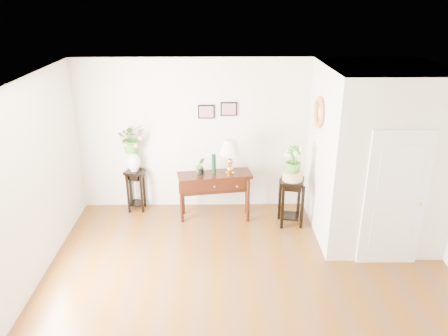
{
  "coord_description": "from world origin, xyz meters",
  "views": [
    {
      "loc": [
        -0.45,
        -4.84,
        3.83
      ],
      "look_at": [
        -0.36,
        1.3,
        1.35
      ],
      "focal_mm": 35.0,
      "sensor_mm": 36.0,
      "label": 1
    }
  ],
  "objects_px": {
    "plant_stand_a": "(136,190)",
    "plant_stand_b": "(291,202)",
    "table_lamp": "(230,155)",
    "console_table": "(215,196)"
  },
  "relations": [
    {
      "from": "table_lamp",
      "to": "plant_stand_a",
      "type": "bearing_deg",
      "value": 168.89
    },
    {
      "from": "console_table",
      "to": "plant_stand_a",
      "type": "bearing_deg",
      "value": 157.68
    },
    {
      "from": "console_table",
      "to": "table_lamp",
      "type": "xyz_separation_m",
      "value": [
        0.27,
        0.0,
        0.78
      ]
    },
    {
      "from": "table_lamp",
      "to": "plant_stand_a",
      "type": "relative_size",
      "value": 0.8
    },
    {
      "from": "plant_stand_a",
      "to": "plant_stand_b",
      "type": "xyz_separation_m",
      "value": [
        2.8,
        -0.58,
        0.03
      ]
    },
    {
      "from": "plant_stand_b",
      "to": "plant_stand_a",
      "type": "bearing_deg",
      "value": 168.22
    },
    {
      "from": "plant_stand_b",
      "to": "console_table",
      "type": "bearing_deg",
      "value": 169.69
    },
    {
      "from": "console_table",
      "to": "plant_stand_b",
      "type": "xyz_separation_m",
      "value": [
        1.33,
        -0.24,
        -0.01
      ]
    },
    {
      "from": "table_lamp",
      "to": "plant_stand_b",
      "type": "relative_size",
      "value": 0.75
    },
    {
      "from": "plant_stand_b",
      "to": "table_lamp",
      "type": "bearing_deg",
      "value": 167.13
    }
  ]
}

